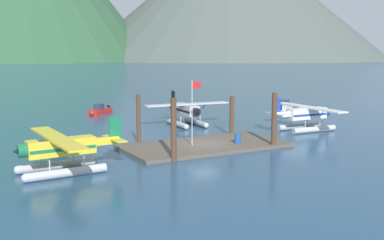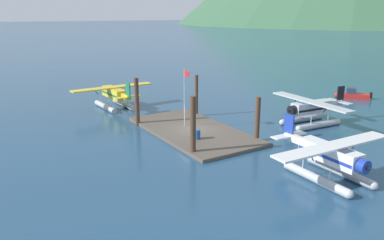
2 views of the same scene
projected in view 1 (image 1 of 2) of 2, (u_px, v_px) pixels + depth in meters
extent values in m
plane|color=navy|center=(205.00, 147.00, 42.44)|extent=(1200.00, 1200.00, 0.00)
cube|color=brown|center=(205.00, 145.00, 42.41)|extent=(14.95, 7.54, 0.30)
cylinder|color=#4C3323|center=(174.00, 130.00, 36.41)|extent=(0.46, 0.46, 5.11)
cylinder|color=#4C3323|center=(274.00, 121.00, 41.74)|extent=(0.47, 0.47, 5.04)
cylinder|color=#4C3323|center=(139.00, 120.00, 42.84)|extent=(0.39, 0.39, 4.80)
cylinder|color=#4C3323|center=(232.00, 116.00, 47.89)|extent=(0.46, 0.46, 4.18)
cylinder|color=silver|center=(192.00, 114.00, 41.19)|extent=(0.08, 0.08, 5.83)
cube|color=red|center=(196.00, 85.00, 41.03)|extent=(0.90, 0.03, 0.56)
sphere|color=gold|center=(192.00, 81.00, 40.76)|extent=(0.10, 0.10, 0.10)
cylinder|color=#1E4C99|center=(238.00, 139.00, 42.55)|extent=(0.58, 0.58, 0.88)
torus|color=#1E4C99|center=(238.00, 139.00, 42.55)|extent=(0.62, 0.62, 0.04)
cylinder|color=#B7BABF|center=(299.00, 126.00, 52.46)|extent=(5.62, 0.85, 0.64)
sphere|color=#B7BABF|center=(318.00, 125.00, 53.70)|extent=(0.64, 0.64, 0.64)
cylinder|color=#B7BABF|center=(314.00, 129.00, 50.25)|extent=(5.62, 0.85, 0.64)
sphere|color=#B7BABF|center=(333.00, 128.00, 51.49)|extent=(0.64, 0.64, 0.64)
cylinder|color=#B7BABF|center=(307.00, 120.00, 52.90)|extent=(0.10, 0.10, 0.70)
cylinder|color=#B7BABF|center=(291.00, 121.00, 51.83)|extent=(0.10, 0.10, 0.70)
cylinder|color=#B7BABF|center=(322.00, 123.00, 50.68)|extent=(0.10, 0.10, 0.70)
cylinder|color=#B7BABF|center=(305.00, 124.00, 49.62)|extent=(0.10, 0.10, 0.70)
cube|color=white|center=(307.00, 113.00, 51.12)|extent=(4.84, 1.42, 1.20)
cube|color=#1E389E|center=(307.00, 114.00, 51.13)|extent=(4.75, 1.44, 0.24)
cube|color=#283347|center=(314.00, 110.00, 51.55)|extent=(1.14, 1.09, 0.56)
cube|color=white|center=(309.00, 107.00, 51.16)|extent=(1.79, 10.45, 0.14)
cylinder|color=#1E389E|center=(296.00, 108.00, 53.15)|extent=(0.10, 0.62, 0.84)
cylinder|color=#1E389E|center=(323.00, 113.00, 49.26)|extent=(0.10, 0.62, 0.84)
cylinder|color=#1E389E|center=(325.00, 112.00, 52.32)|extent=(0.64, 0.98, 0.96)
cone|color=black|center=(328.00, 112.00, 52.52)|extent=(0.36, 0.37, 0.36)
cube|color=white|center=(283.00, 114.00, 49.66)|extent=(2.21, 0.52, 0.56)
cube|color=#1E389E|center=(277.00, 107.00, 49.14)|extent=(1.00, 0.16, 1.90)
cube|color=white|center=(277.00, 114.00, 49.29)|extent=(0.92, 3.23, 0.10)
cylinder|color=#B7BABF|center=(196.00, 122.00, 55.49)|extent=(1.06, 5.63, 0.64)
sphere|color=#B7BABF|center=(206.00, 125.00, 52.97)|extent=(0.64, 0.64, 0.64)
cylinder|color=#B7BABF|center=(177.00, 124.00, 54.46)|extent=(1.06, 5.63, 0.64)
sphere|color=#B7BABF|center=(186.00, 127.00, 51.94)|extent=(0.64, 0.64, 0.64)
cylinder|color=#B7BABF|center=(200.00, 118.00, 54.31)|extent=(0.10, 0.10, 0.70)
cylinder|color=#B7BABF|center=(192.00, 115.00, 56.47)|extent=(0.10, 0.10, 0.70)
cylinder|color=#B7BABF|center=(181.00, 119.00, 53.28)|extent=(0.10, 0.10, 0.70)
cylinder|color=#B7BABF|center=(173.00, 117.00, 55.45)|extent=(0.10, 0.10, 0.70)
cube|color=silver|center=(186.00, 109.00, 54.74)|extent=(1.60, 4.88, 1.20)
cube|color=black|center=(186.00, 110.00, 54.75)|extent=(1.61, 4.79, 0.24)
cube|color=#283347|center=(190.00, 108.00, 53.72)|extent=(1.13, 1.18, 0.56)
cube|color=silver|center=(187.00, 104.00, 54.37)|extent=(10.48, 2.18, 0.14)
cylinder|color=black|center=(204.00, 106.00, 55.32)|extent=(0.63, 0.13, 0.84)
cylinder|color=black|center=(170.00, 108.00, 53.52)|extent=(0.63, 0.13, 0.84)
cylinder|color=black|center=(196.00, 112.00, 52.31)|extent=(1.00, 0.67, 0.96)
cone|color=black|center=(198.00, 113.00, 51.90)|extent=(0.39, 0.38, 0.36)
cube|color=silver|center=(176.00, 106.00, 57.65)|extent=(0.60, 2.23, 0.56)
cube|color=black|center=(173.00, 98.00, 58.34)|extent=(0.20, 1.01, 1.90)
cube|color=silver|center=(174.00, 104.00, 58.36)|extent=(3.25, 1.04, 0.10)
cylinder|color=#B7BABF|center=(67.00, 173.00, 32.14)|extent=(5.62, 0.90, 0.64)
sphere|color=#B7BABF|center=(26.00, 178.00, 30.69)|extent=(0.64, 0.64, 0.64)
cylinder|color=#B7BABF|center=(58.00, 165.00, 34.25)|extent=(5.62, 0.90, 0.64)
sphere|color=#B7BABF|center=(18.00, 170.00, 32.80)|extent=(0.64, 0.64, 0.64)
cylinder|color=#B7BABF|center=(50.00, 165.00, 31.43)|extent=(0.10, 0.10, 0.70)
cylinder|color=#B7BABF|center=(84.00, 161.00, 32.67)|extent=(0.10, 0.10, 0.70)
cylinder|color=#B7BABF|center=(41.00, 158.00, 33.53)|extent=(0.10, 0.10, 0.70)
cylinder|color=#B7BABF|center=(73.00, 155.00, 34.78)|extent=(0.10, 0.10, 0.70)
cube|color=yellow|center=(61.00, 147.00, 32.96)|extent=(4.85, 1.47, 1.20)
cube|color=#196B47|center=(62.00, 148.00, 32.98)|extent=(4.76, 1.48, 0.24)
cube|color=#283347|center=(46.00, 144.00, 32.36)|extent=(1.15, 1.10, 0.56)
cube|color=yellow|center=(57.00, 138.00, 32.71)|extent=(1.89, 10.45, 0.14)
cylinder|color=#196B47|center=(66.00, 148.00, 30.90)|extent=(0.11, 0.62, 0.84)
cylinder|color=#196B47|center=(49.00, 138.00, 34.62)|extent=(0.11, 0.62, 0.84)
cylinder|color=#196B47|center=(22.00, 151.00, 31.57)|extent=(0.64, 0.99, 0.96)
cone|color=black|center=(15.00, 152.00, 31.33)|extent=(0.37, 0.38, 0.36)
cube|color=yellow|center=(104.00, 141.00, 34.63)|extent=(2.22, 0.54, 0.56)
cube|color=#196B47|center=(115.00, 129.00, 34.97)|extent=(1.00, 0.17, 1.90)
cube|color=yellow|center=(114.00, 139.00, 35.03)|extent=(0.95, 3.23, 0.10)
cube|color=#B2231E|center=(100.00, 111.00, 65.48)|extent=(4.17, 3.86, 0.70)
sphere|color=#B2231E|center=(92.00, 113.00, 63.54)|extent=(0.70, 0.70, 0.70)
cube|color=#283347|center=(99.00, 106.00, 65.10)|extent=(1.63, 1.62, 0.80)
cube|color=black|center=(109.00, 108.00, 67.56)|extent=(0.48, 0.48, 0.80)
cube|color=silver|center=(284.00, 107.00, 70.59)|extent=(4.28, 3.68, 0.70)
sphere|color=silver|center=(288.00, 106.00, 72.46)|extent=(0.70, 0.70, 0.70)
cube|color=#283347|center=(285.00, 102.00, 70.75)|extent=(1.62, 1.59, 0.80)
cube|color=black|center=(281.00, 107.00, 68.51)|extent=(0.47, 0.48, 0.80)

